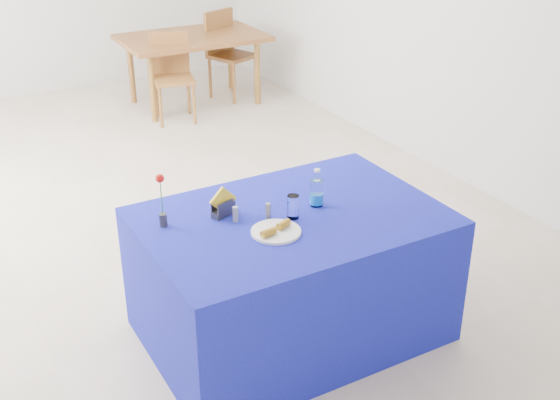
{
  "coord_description": "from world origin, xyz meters",
  "views": [
    {
      "loc": [
        -1.53,
        -4.74,
        2.49
      ],
      "look_at": [
        0.04,
        -1.97,
        0.92
      ],
      "focal_mm": 45.0,
      "sensor_mm": 36.0,
      "label": 1
    }
  ],
  "objects_px": {
    "plate": "(276,232)",
    "chair_bg_left": "(172,70)",
    "blue_table": "(291,275)",
    "water_bottle": "(317,193)",
    "oak_table": "(193,43)",
    "chair_bg_right": "(226,48)"
  },
  "relations": [
    {
      "from": "plate",
      "to": "blue_table",
      "type": "xyz_separation_m",
      "value": [
        0.17,
        0.13,
        -0.39
      ]
    },
    {
      "from": "blue_table",
      "to": "oak_table",
      "type": "xyz_separation_m",
      "value": [
        1.18,
        4.13,
        0.3
      ]
    },
    {
      "from": "plate",
      "to": "chair_bg_left",
      "type": "bearing_deg",
      "value": 76.11
    },
    {
      "from": "water_bottle",
      "to": "chair_bg_right",
      "type": "relative_size",
      "value": 0.22
    },
    {
      "from": "chair_bg_left",
      "to": "water_bottle",
      "type": "bearing_deg",
      "value": -86.05
    },
    {
      "from": "water_bottle",
      "to": "oak_table",
      "type": "relative_size",
      "value": 0.14
    },
    {
      "from": "blue_table",
      "to": "water_bottle",
      "type": "xyz_separation_m",
      "value": [
        0.18,
        0.04,
        0.45
      ]
    },
    {
      "from": "plate",
      "to": "chair_bg_right",
      "type": "distance_m",
      "value": 4.7
    },
    {
      "from": "plate",
      "to": "oak_table",
      "type": "relative_size",
      "value": 0.17
    },
    {
      "from": "water_bottle",
      "to": "oak_table",
      "type": "distance_m",
      "value": 4.22
    },
    {
      "from": "plate",
      "to": "chair_bg_right",
      "type": "xyz_separation_m",
      "value": [
        1.79,
        4.34,
        -0.22
      ]
    },
    {
      "from": "blue_table",
      "to": "water_bottle",
      "type": "distance_m",
      "value": 0.49
    },
    {
      "from": "chair_bg_left",
      "to": "chair_bg_right",
      "type": "distance_m",
      "value": 0.92
    },
    {
      "from": "blue_table",
      "to": "chair_bg_left",
      "type": "relative_size",
      "value": 1.8
    },
    {
      "from": "blue_table",
      "to": "water_bottle",
      "type": "bearing_deg",
      "value": 11.71
    },
    {
      "from": "chair_bg_left",
      "to": "blue_table",
      "type": "bearing_deg",
      "value": -88.56
    },
    {
      "from": "water_bottle",
      "to": "chair_bg_right",
      "type": "bearing_deg",
      "value": 70.95
    },
    {
      "from": "chair_bg_left",
      "to": "chair_bg_right",
      "type": "bearing_deg",
      "value": 40.63
    },
    {
      "from": "oak_table",
      "to": "chair_bg_left",
      "type": "height_order",
      "value": "chair_bg_left"
    },
    {
      "from": "oak_table",
      "to": "chair_bg_left",
      "type": "distance_m",
      "value": 0.54
    },
    {
      "from": "plate",
      "to": "chair_bg_left",
      "type": "xyz_separation_m",
      "value": [
        0.97,
        3.92,
        -0.26
      ]
    },
    {
      "from": "water_bottle",
      "to": "plate",
      "type": "bearing_deg",
      "value": -154.17
    }
  ]
}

